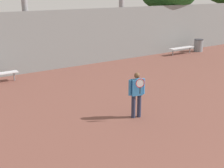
{
  "coord_description": "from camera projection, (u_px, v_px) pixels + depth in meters",
  "views": [
    {
      "loc": [
        -5.81,
        -0.94,
        4.29
      ],
      "look_at": [
        0.21,
        8.14,
        0.93
      ],
      "focal_mm": 50.0,
      "sensor_mm": 36.0,
      "label": 1
    }
  ],
  "objects": [
    {
      "name": "trash_bin",
      "position": [
        198.0,
        45.0,
        21.92
      ],
      "size": [
        0.65,
        0.65,
        0.86
      ],
      "color": "gray",
      "rests_on": "ground_plane"
    },
    {
      "name": "back_fence",
      "position": [
        39.0,
        42.0,
        16.34
      ],
      "size": [
        33.86,
        0.06,
        3.19
      ],
      "color": "gray",
      "rests_on": "ground_plane"
    },
    {
      "name": "tennis_player",
      "position": [
        137.0,
        92.0,
        10.55
      ],
      "size": [
        0.57,
        0.47,
        1.6
      ],
      "rotation": [
        0.0,
        0.0,
        -0.26
      ],
      "color": "#282D47",
      "rests_on": "ground_plane"
    },
    {
      "name": "bench_courtside_near",
      "position": [
        182.0,
        48.0,
        20.94
      ],
      "size": [
        2.0,
        0.4,
        0.46
      ],
      "color": "silver",
      "rests_on": "ground_plane"
    }
  ]
}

